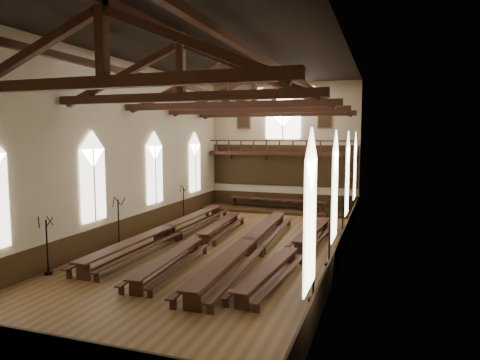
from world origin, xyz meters
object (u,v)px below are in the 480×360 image
object	(u,v)px
refectory_row_a	(168,229)
candelabrum_left_far	(184,209)
candelabrum_right_far	(343,223)
candelabrum_right_near	(314,278)
refectory_row_c	(249,243)
refectory_row_d	(295,248)
refectory_row_b	(198,240)
dais	(276,210)
candelabrum_right_mid	(329,248)
candelabrum_left_near	(48,257)
candelabrum_left_mid	(119,231)
high_table	(276,200)

from	to	relation	value
refectory_row_a	candelabrum_left_far	world-z (taller)	candelabrum_left_far
candelabrum_right_far	candelabrum_right_near	bearing A→B (deg)	-90.00
refectory_row_c	refectory_row_d	size ratio (longest dim) A/B	1.09
refectory_row_d	candelabrum_right_far	world-z (taller)	candelabrum_right_far
refectory_row_a	refectory_row_b	distance (m)	2.80
refectory_row_d	dais	distance (m)	12.95
refectory_row_b	candelabrum_right_mid	size ratio (longest dim) A/B	5.30
dais	candelabrum_left_near	bearing A→B (deg)	-106.73
refectory_row_b	candelabrum_right_mid	distance (m)	6.75
candelabrum_left_near	candelabrum_left_far	bearing A→B (deg)	90.00
refectory_row_b	candelabrum_left_mid	xyz separation A→B (m)	(-4.38, -0.61, 0.29)
refectory_row_d	candelabrum_left_mid	xyz separation A→B (m)	(-9.43, -0.61, 0.30)
refectory_row_d	candelabrum_right_far	bearing A→B (deg)	73.80
high_table	candelabrum_right_near	xyz separation A→B (m)	(5.68, -17.31, 0.01)
candelabrum_right_near	candelabrum_right_far	xyz separation A→B (m)	(-0.00, 10.75, -0.12)
candelabrum_right_near	candelabrum_left_far	bearing A→B (deg)	132.40
refectory_row_c	candelabrum_right_near	distance (m)	6.30
refectory_row_b	dais	world-z (taller)	refectory_row_b
candelabrum_right_mid	candelabrum_left_near	bearing A→B (deg)	-155.22
refectory_row_b	high_table	distance (m)	12.36
refectory_row_b	candelabrum_right_near	bearing A→B (deg)	-36.66
candelabrum_right_mid	refectory_row_a	bearing A→B (deg)	168.32
high_table	candelabrum_right_near	size ratio (longest dim) A/B	2.84
high_table	candelabrum_left_far	size ratio (longest dim) A/B	3.26
high_table	candelabrum_left_near	xyz separation A→B (m)	(-5.42, -18.02, -0.06)
candelabrum_right_near	candelabrum_right_mid	bearing A→B (deg)	90.00
candelabrum_left_near	refectory_row_b	bearing A→B (deg)	52.53
dais	high_table	size ratio (longest dim) A/B	1.47
dais	candelabrum_right_mid	world-z (taller)	candelabrum_right_mid
candelabrum_right_mid	candelabrum_right_far	xyz separation A→B (m)	(-0.00, 6.33, -0.09)
refectory_row_d	refectory_row_c	bearing A→B (deg)	-177.20
candelabrum_left_near	candelabrum_right_far	xyz separation A→B (m)	(11.10, 11.46, -0.04)
refectory_row_a	high_table	world-z (taller)	high_table
candelabrum_right_mid	dais	bearing A→B (deg)	113.78
candelabrum_left_far	candelabrum_right_far	distance (m)	11.19
candelabrum_left_mid	high_table	bearing A→B (deg)	67.25
dais	candelabrum_right_far	bearing A→B (deg)	-49.12
refectory_row_a	candelabrum_right_mid	size ratio (longest dim) A/B	5.69
refectory_row_d	candelabrum_right_far	size ratio (longest dim) A/B	5.88
high_table	candelabrum_left_near	bearing A→B (deg)	-106.73
refectory_row_d	candelabrum_right_far	distance (m)	5.98
high_table	candelabrum_left_far	xyz separation A→B (m)	(-5.42, -5.16, -0.09)
refectory_row_a	refectory_row_c	xyz separation A→B (m)	(5.24, -1.42, -0.00)
candelabrum_left_mid	dais	bearing A→B (deg)	67.25
high_table	candelabrum_left_far	world-z (taller)	candelabrum_left_far
candelabrum_left_near	candelabrum_left_far	xyz separation A→B (m)	(-0.00, 12.86, -0.03)
refectory_row_a	candelabrum_right_mid	bearing A→B (deg)	-11.68
dais	candelabrum_left_mid	size ratio (longest dim) A/B	4.34
refectory_row_c	candelabrum_left_far	world-z (taller)	candelabrum_left_far
candelabrum_left_far	candelabrum_right_near	size ratio (longest dim) A/B	0.87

